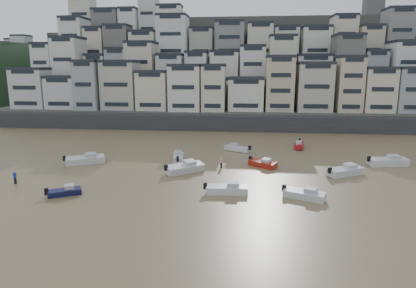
# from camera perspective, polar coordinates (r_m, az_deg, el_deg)

# --- Properties ---
(ground) EXTENTS (400.00, 400.00, 0.00)m
(ground) POSITION_cam_1_polar(r_m,az_deg,el_deg) (28.81, -20.23, -20.05)
(ground) COLOR olive
(ground) RESTS_ON ground
(harbor_wall) EXTENTS (140.00, 3.00, 3.50)m
(harbor_wall) POSITION_cam_1_polar(r_m,az_deg,el_deg) (87.74, 4.81, 3.16)
(harbor_wall) COLOR #38383A
(harbor_wall) RESTS_ON ground
(hillside) EXTENTS (141.04, 66.00, 50.00)m
(hillside) POSITION_cam_1_polar(r_m,az_deg,el_deg) (126.63, 7.48, 10.86)
(hillside) COLOR #4C4C47
(hillside) RESTS_ON ground
(headland) EXTENTS (216.00, 135.00, 53.33)m
(headland) POSITION_cam_1_polar(r_m,az_deg,el_deg) (190.18, -28.34, 5.91)
(headland) COLOR black
(headland) RESTS_ON ground
(boat_a) EXTENTS (5.55, 2.14, 1.49)m
(boat_a) POSITION_cam_1_polar(r_m,az_deg,el_deg) (44.47, 2.91, -6.74)
(boat_a) COLOR silver
(boat_a) RESTS_ON ground
(boat_b) EXTENTS (5.36, 3.72, 1.40)m
(boat_b) POSITION_cam_1_polar(r_m,az_deg,el_deg) (44.14, 14.61, -7.31)
(boat_b) COLOR silver
(boat_b) RESTS_ON ground
(boat_c) EXTENTS (6.17, 5.51, 1.71)m
(boat_c) POSITION_cam_1_polar(r_m,az_deg,el_deg) (53.05, -3.62, -3.54)
(boat_c) COLOR silver
(boat_c) RESTS_ON ground
(boat_d) EXTENTS (6.19, 4.74, 1.64)m
(boat_d) POSITION_cam_1_polar(r_m,az_deg,el_deg) (55.13, 20.40, -3.72)
(boat_d) COLOR silver
(boat_d) RESTS_ON ground
(boat_e) EXTENTS (4.84, 4.29, 1.34)m
(boat_e) POSITION_cam_1_polar(r_m,az_deg,el_deg) (56.62, 8.40, -2.86)
(boat_e) COLOR #A92314
(boat_e) RESTS_ON ground
(boat_f) EXTENTS (2.55, 5.52, 1.45)m
(boat_f) POSITION_cam_1_polar(r_m,az_deg,el_deg) (59.86, -4.63, -1.91)
(boat_f) COLOR silver
(boat_f) RESTS_ON ground
(boat_g) EXTENTS (6.71, 3.14, 1.76)m
(boat_g) POSITION_cam_1_polar(r_m,az_deg,el_deg) (63.04, 25.97, -2.24)
(boat_g) COLOR silver
(boat_g) RESTS_ON ground
(boat_h) EXTENTS (5.42, 3.98, 1.43)m
(boat_h) POSITION_cam_1_polar(r_m,az_deg,el_deg) (66.59, 4.54, -0.51)
(boat_h) COLOR silver
(boat_h) RESTS_ON ground
(boat_i) EXTENTS (2.55, 5.33, 1.40)m
(boat_i) POSITION_cam_1_polar(r_m,az_deg,el_deg) (71.01, 13.83, -0.06)
(boat_i) COLOR maroon
(boat_i) RESTS_ON ground
(boat_j) EXTENTS (4.25, 3.23, 1.13)m
(boat_j) POSITION_cam_1_polar(r_m,az_deg,el_deg) (47.04, -21.22, -6.73)
(boat_j) COLOR #13163C
(boat_j) RESTS_ON ground
(boat_k) EXTENTS (6.61, 4.78, 1.74)m
(boat_k) POSITION_cam_1_polar(r_m,az_deg,el_deg) (60.88, -18.41, -2.11)
(boat_k) COLOR silver
(boat_k) RESTS_ON ground
(person_blue) EXTENTS (0.44, 0.44, 1.74)m
(person_blue) POSITION_cam_1_polar(r_m,az_deg,el_deg) (54.18, -27.57, -4.55)
(person_blue) COLOR #1735AD
(person_blue) RESTS_ON ground
(person_pink) EXTENTS (0.44, 0.44, 1.74)m
(person_pink) POSITION_cam_1_polar(r_m,az_deg,el_deg) (55.50, 2.06, -2.82)
(person_pink) COLOR pink
(person_pink) RESTS_ON ground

